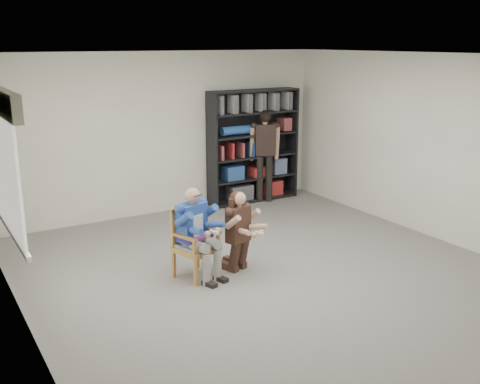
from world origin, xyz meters
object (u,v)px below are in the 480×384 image
armchair (196,243)px  seated_man (196,233)px  standing_man (265,157)px  bookshelf (253,146)px  kneeling_woman (240,232)px

armchair → seated_man: 0.14m
seated_man → standing_man: (2.69, 2.51, 0.27)m
bookshelf → seated_man: bearing=-133.7°
armchair → bookshelf: bookshelf is taller
armchair → kneeling_woman: bearing=-29.2°
armchair → standing_man: 3.70m
seated_man → bookshelf: size_ratio=0.57×
kneeling_woman → bookshelf: size_ratio=0.52×
armchair → standing_man: size_ratio=0.53×
bookshelf → standing_man: 0.29m
standing_man → bookshelf: bearing=152.7°
kneeling_woman → standing_man: 3.39m
bookshelf → standing_man: size_ratio=1.21×
standing_man → seated_man: bearing=-115.3°
kneeling_woman → standing_man: size_ratio=0.63×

